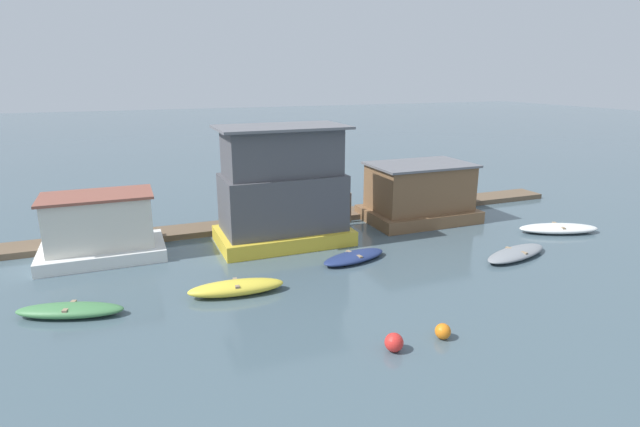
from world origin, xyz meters
TOP-DOWN VIEW (x-y plane):
  - ground_plane at (0.00, 0.00)m, footprint 200.00×200.00m
  - dock_walkway at (0.00, 2.52)m, footprint 33.80×1.81m
  - houseboat_white at (-9.97, 0.40)m, footprint 5.27×3.33m
  - houseboat_yellow at (-1.76, -0.56)m, footprint 6.33×3.74m
  - houseboat_brown at (6.52, 0.36)m, footprint 6.01×4.09m
  - dinghy_green at (-10.92, -5.31)m, footprint 3.76×2.13m
  - dinghy_yellow at (-5.24, -5.67)m, footprint 3.68×1.41m
  - dinghy_navy at (0.36, -4.17)m, footprint 3.42×1.94m
  - dinghy_grey at (7.37, -6.46)m, footprint 4.04×2.18m
  - dinghy_white at (12.07, -4.40)m, footprint 4.33×2.67m
  - mooring_post_centre at (2.68, 1.36)m, footprint 0.24×0.24m
  - buoy_red at (-1.73, -11.36)m, footprint 0.57×0.57m
  - buoy_orange at (0.06, -11.28)m, footprint 0.50×0.50m

SIDE VIEW (x-z plane):
  - ground_plane at x=0.00m, z-range 0.00..0.00m
  - dock_walkway at x=0.00m, z-range 0.00..0.30m
  - dinghy_navy at x=0.36m, z-range 0.00..0.38m
  - dinghy_grey at x=7.37m, z-range 0.00..0.38m
  - dinghy_green at x=-10.92m, z-range 0.00..0.44m
  - dinghy_white at x=12.07m, z-range 0.00..0.45m
  - buoy_orange at x=0.06m, z-range 0.00..0.50m
  - dinghy_yellow at x=-5.24m, z-range 0.00..0.54m
  - buoy_red at x=-1.73m, z-range 0.00..0.57m
  - mooring_post_centre at x=2.68m, z-range 0.00..1.68m
  - houseboat_white at x=-9.97m, z-range -0.12..2.82m
  - houseboat_brown at x=6.52m, z-range -0.09..3.14m
  - houseboat_yellow at x=-1.76m, z-range -0.22..5.47m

